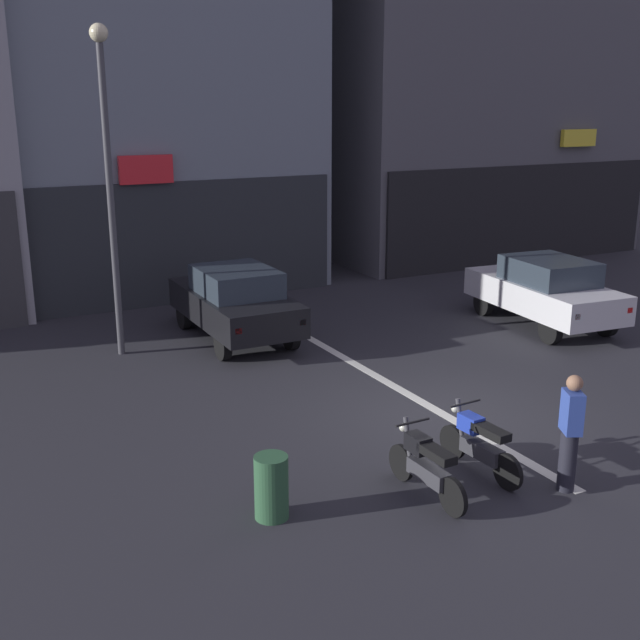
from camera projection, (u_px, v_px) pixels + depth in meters
name	position (u px, v px, depth m)	size (l,w,h in m)	color
ground_plane	(448.00, 417.00, 13.20)	(120.00, 120.00, 0.00)	#2B2B30
lane_centre_line	(294.00, 329.00, 18.31)	(0.20, 18.00, 0.01)	silver
building_mid_block	(112.00, 5.00, 22.39)	(9.51, 9.21, 15.71)	gray
car_black_crossing_near	(235.00, 301.00, 17.33)	(1.79, 4.11, 1.64)	black
car_white_parked_kerbside	(545.00, 290.00, 18.38)	(2.14, 4.25, 1.64)	black
street_lamp	(108.00, 161.00, 15.45)	(0.36, 0.36, 6.60)	#47474C
motorcycle_black_row_leftmost	(426.00, 465.00, 10.44)	(0.55, 1.67, 0.98)	black
motorcycle_blue_row_left_mid	(479.00, 443.00, 11.10)	(0.55, 1.67, 0.98)	black
person_by_motorcycles	(570.00, 432.00, 10.50)	(0.36, 0.42, 1.67)	#23232D
trash_bin	(271.00, 487.00, 9.91)	(0.44, 0.44, 0.85)	#2D5938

